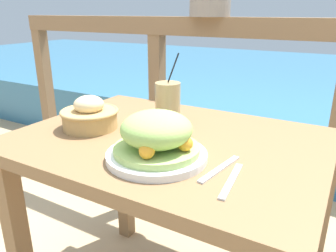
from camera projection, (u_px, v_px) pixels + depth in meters
name	position (u px, v px, depth m)	size (l,w,h in m)	color
patio_table	(168.00, 170.00, 1.08)	(0.95, 0.71, 0.72)	olive
railing_fence	(238.00, 84.00, 1.57)	(2.80, 0.08, 1.07)	brown
sea_backdrop	(304.00, 92.00, 3.80)	(12.00, 4.00, 0.43)	teal
salad_plate	(157.00, 139.00, 0.86)	(0.27, 0.27, 0.13)	white
drink_glass	(168.00, 103.00, 1.15)	(0.09, 0.09, 0.24)	tan
bread_basket	(90.00, 115.00, 1.10)	(0.19, 0.19, 0.11)	tan
fork	(220.00, 169.00, 0.82)	(0.04, 0.18, 0.00)	silver
knife	(231.00, 180.00, 0.77)	(0.04, 0.18, 0.00)	silver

